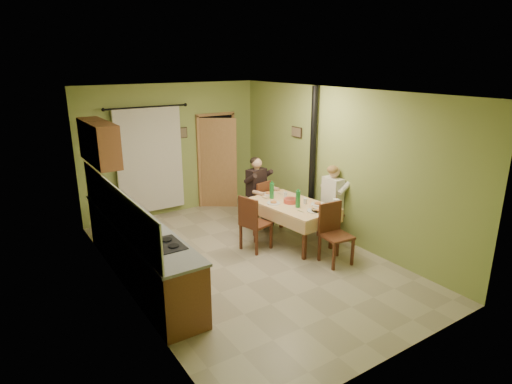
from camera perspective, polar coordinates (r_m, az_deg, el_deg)
floor at (r=7.35m, az=-1.21°, el=-9.11°), size 4.00×6.00×0.01m
room_shell at (r=6.74m, az=-1.31°, el=4.89°), size 4.04×6.04×2.82m
kitchen_run at (r=6.83m, az=-15.39°, el=-7.43°), size 0.64×3.64×1.56m
upper_cabinets at (r=7.58m, az=-20.25°, el=6.22°), size 0.35×1.40×0.70m
curtain at (r=9.20m, az=-13.94°, el=4.18°), size 1.70×0.07×2.22m
doorway at (r=9.82m, az=-5.17°, el=4.17°), size 0.96×0.52×2.15m
dining_table at (r=7.93m, az=4.83°, el=-4.11°), size 1.12×1.68×0.76m
tableware at (r=7.73m, az=5.54°, el=-1.20°), size 0.87×1.64×0.33m
chair_far at (r=8.73m, az=0.25°, el=-2.65°), size 0.47×0.47×0.95m
chair_near at (r=7.28m, az=10.54°, el=-7.14°), size 0.48×0.48×1.01m
chair_right at (r=8.30m, az=10.21°, el=-4.02°), size 0.44×0.44×0.99m
chair_left at (r=7.65m, az=-0.09°, el=-5.60°), size 0.54×0.54×1.01m
man_far at (r=8.56m, az=0.20°, el=1.09°), size 0.63×0.54×1.39m
man_right at (r=8.10m, az=10.35°, el=-0.16°), size 0.47×0.59×1.39m
stove_flue at (r=8.50m, az=7.45°, el=1.85°), size 0.24×0.24×2.80m
picture_back at (r=9.46m, az=-9.72°, el=7.80°), size 0.19×0.03×0.23m
picture_right at (r=8.82m, az=5.45°, el=7.96°), size 0.03×0.31×0.21m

